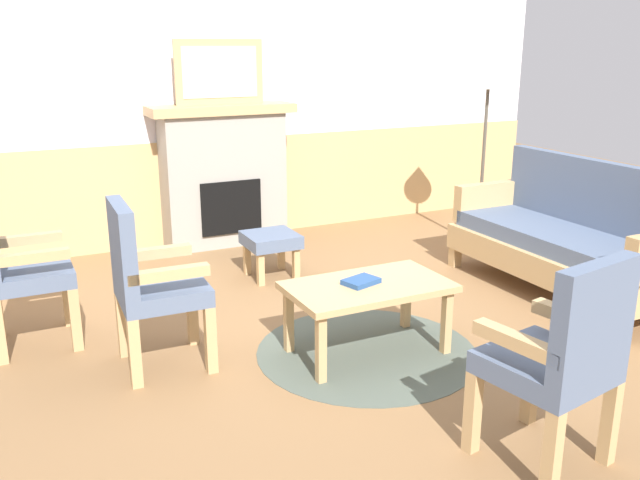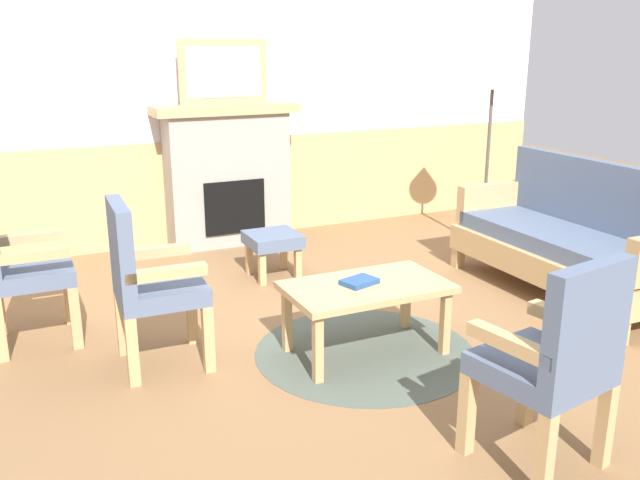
{
  "view_description": "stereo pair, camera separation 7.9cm",
  "coord_description": "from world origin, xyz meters",
  "px_view_note": "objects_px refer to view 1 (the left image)",
  "views": [
    {
      "loc": [
        -1.9,
        -3.52,
        1.81
      ],
      "look_at": [
        0.0,
        0.35,
        0.55
      ],
      "focal_mm": 38.09,
      "sensor_mm": 36.0,
      "label": 1
    },
    {
      "loc": [
        -1.83,
        -3.56,
        1.81
      ],
      "look_at": [
        0.0,
        0.35,
        0.55
      ],
      "focal_mm": 38.09,
      "sensor_mm": 36.0,
      "label": 2
    }
  ],
  "objects_px": {
    "armchair_by_window_left": "(16,263)",
    "floor_lamp_by_couch": "(488,85)",
    "couch": "(565,241)",
    "framed_picture": "(219,72)",
    "coffee_table": "(368,292)",
    "book_on_table": "(361,281)",
    "armchair_front_left": "(562,353)",
    "armchair_near_fireplace": "(149,278)",
    "fireplace": "(224,174)",
    "footstool": "(271,243)"
  },
  "relations": [
    {
      "from": "armchair_by_window_left",
      "to": "floor_lamp_by_couch",
      "type": "distance_m",
      "value": 4.04
    },
    {
      "from": "couch",
      "to": "armchair_by_window_left",
      "type": "bearing_deg",
      "value": 168.52
    },
    {
      "from": "framed_picture",
      "to": "floor_lamp_by_couch",
      "type": "bearing_deg",
      "value": -28.06
    },
    {
      "from": "coffee_table",
      "to": "book_on_table",
      "type": "xyz_separation_m",
      "value": [
        -0.04,
        0.02,
        0.07
      ]
    },
    {
      "from": "book_on_table",
      "to": "floor_lamp_by_couch",
      "type": "relative_size",
      "value": 0.12
    },
    {
      "from": "armchair_front_left",
      "to": "book_on_table",
      "type": "bearing_deg",
      "value": 98.49
    },
    {
      "from": "framed_picture",
      "to": "couch",
      "type": "height_order",
      "value": "framed_picture"
    },
    {
      "from": "book_on_table",
      "to": "armchair_near_fireplace",
      "type": "height_order",
      "value": "armchair_near_fireplace"
    },
    {
      "from": "fireplace",
      "to": "coffee_table",
      "type": "xyz_separation_m",
      "value": [
        0.02,
        -2.61,
        -0.27
      ]
    },
    {
      "from": "couch",
      "to": "armchair_near_fireplace",
      "type": "height_order",
      "value": "same"
    },
    {
      "from": "footstool",
      "to": "coffee_table",
      "type": "bearing_deg",
      "value": -90.07
    },
    {
      "from": "framed_picture",
      "to": "footstool",
      "type": "relative_size",
      "value": 2.0
    },
    {
      "from": "coffee_table",
      "to": "armchair_by_window_left",
      "type": "height_order",
      "value": "armchair_by_window_left"
    },
    {
      "from": "footstool",
      "to": "floor_lamp_by_couch",
      "type": "bearing_deg",
      "value": -0.67
    },
    {
      "from": "coffee_table",
      "to": "floor_lamp_by_couch",
      "type": "height_order",
      "value": "floor_lamp_by_couch"
    },
    {
      "from": "armchair_near_fireplace",
      "to": "coffee_table",
      "type": "bearing_deg",
      "value": -17.74
    },
    {
      "from": "framed_picture",
      "to": "armchair_front_left",
      "type": "bearing_deg",
      "value": -87.38
    },
    {
      "from": "armchair_by_window_left",
      "to": "armchair_front_left",
      "type": "distance_m",
      "value": 3.12
    },
    {
      "from": "armchair_by_window_left",
      "to": "coffee_table",
      "type": "bearing_deg",
      "value": -28.8
    },
    {
      "from": "footstool",
      "to": "couch",
      "type": "bearing_deg",
      "value": -34.48
    },
    {
      "from": "fireplace",
      "to": "armchair_by_window_left",
      "type": "bearing_deg",
      "value": -139.1
    },
    {
      "from": "floor_lamp_by_couch",
      "to": "armchair_front_left",
      "type": "bearing_deg",
      "value": -123.46
    },
    {
      "from": "footstool",
      "to": "armchair_by_window_left",
      "type": "height_order",
      "value": "armchair_by_window_left"
    },
    {
      "from": "fireplace",
      "to": "floor_lamp_by_couch",
      "type": "bearing_deg",
      "value": -28.05
    },
    {
      "from": "footstool",
      "to": "fireplace",
      "type": "bearing_deg",
      "value": 90.9
    },
    {
      "from": "armchair_near_fireplace",
      "to": "armchair_front_left",
      "type": "distance_m",
      "value": 2.21
    },
    {
      "from": "couch",
      "to": "floor_lamp_by_couch",
      "type": "height_order",
      "value": "floor_lamp_by_couch"
    },
    {
      "from": "fireplace",
      "to": "coffee_table",
      "type": "height_order",
      "value": "fireplace"
    },
    {
      "from": "couch",
      "to": "armchair_front_left",
      "type": "bearing_deg",
      "value": -135.99
    },
    {
      "from": "book_on_table",
      "to": "floor_lamp_by_couch",
      "type": "height_order",
      "value": "floor_lamp_by_couch"
    },
    {
      "from": "armchair_near_fireplace",
      "to": "armchair_by_window_left",
      "type": "distance_m",
      "value": 0.91
    },
    {
      "from": "book_on_table",
      "to": "armchair_by_window_left",
      "type": "bearing_deg",
      "value": 151.15
    },
    {
      "from": "framed_picture",
      "to": "book_on_table",
      "type": "xyz_separation_m",
      "value": [
        -0.02,
        -2.59,
        -1.1
      ]
    },
    {
      "from": "armchair_front_left",
      "to": "floor_lamp_by_couch",
      "type": "bearing_deg",
      "value": 56.54
    },
    {
      "from": "coffee_table",
      "to": "couch",
      "type": "bearing_deg",
      "value": 8.28
    },
    {
      "from": "couch",
      "to": "footstool",
      "type": "height_order",
      "value": "couch"
    },
    {
      "from": "couch",
      "to": "book_on_table",
      "type": "relative_size",
      "value": 8.83
    },
    {
      "from": "couch",
      "to": "armchair_near_fireplace",
      "type": "xyz_separation_m",
      "value": [
        -3.04,
        0.12,
        0.14
      ]
    },
    {
      "from": "coffee_table",
      "to": "footstool",
      "type": "height_order",
      "value": "coffee_table"
    },
    {
      "from": "armchair_by_window_left",
      "to": "floor_lamp_by_couch",
      "type": "bearing_deg",
      "value": 7.13
    },
    {
      "from": "coffee_table",
      "to": "footstool",
      "type": "distance_m",
      "value": 1.54
    },
    {
      "from": "book_on_table",
      "to": "armchair_by_window_left",
      "type": "xyz_separation_m",
      "value": [
        -1.82,
        1.0,
        0.08
      ]
    },
    {
      "from": "framed_picture",
      "to": "coffee_table",
      "type": "height_order",
      "value": "framed_picture"
    },
    {
      "from": "couch",
      "to": "coffee_table",
      "type": "bearing_deg",
      "value": -171.72
    },
    {
      "from": "armchair_near_fireplace",
      "to": "couch",
      "type": "bearing_deg",
      "value": -2.17
    },
    {
      "from": "armchair_by_window_left",
      "to": "couch",
      "type": "bearing_deg",
      "value": -11.48
    },
    {
      "from": "floor_lamp_by_couch",
      "to": "couch",
      "type": "bearing_deg",
      "value": -99.75
    },
    {
      "from": "footstool",
      "to": "floor_lamp_by_couch",
      "type": "height_order",
      "value": "floor_lamp_by_couch"
    },
    {
      "from": "framed_picture",
      "to": "fireplace",
      "type": "bearing_deg",
      "value": -90.0
    },
    {
      "from": "fireplace",
      "to": "coffee_table",
      "type": "relative_size",
      "value": 1.35
    }
  ]
}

